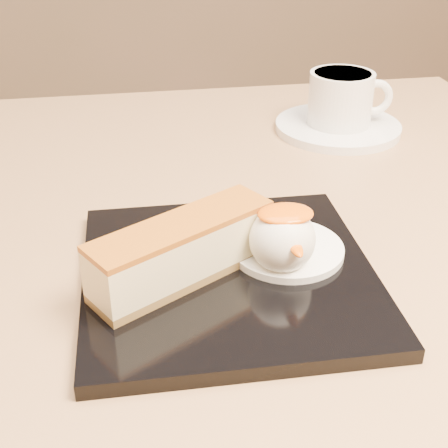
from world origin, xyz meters
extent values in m
cube|color=brown|center=(0.00, 0.00, 0.70)|extent=(0.80, 0.80, 0.04)
cube|color=black|center=(-0.01, -0.08, 0.73)|extent=(0.22, 0.22, 0.01)
cube|color=brown|center=(-0.04, -0.08, 0.74)|extent=(0.14, 0.11, 0.01)
cube|color=#F5E2A0|center=(-0.04, -0.08, 0.76)|extent=(0.14, 0.11, 0.04)
cube|color=#934F10|center=(-0.04, -0.08, 0.78)|extent=(0.14, 0.11, 0.00)
cylinder|color=white|center=(0.04, -0.06, 0.73)|extent=(0.09, 0.09, 0.01)
sphere|color=white|center=(0.03, -0.08, 0.76)|extent=(0.05, 0.05, 0.05)
ellipsoid|color=#F25F07|center=(0.03, -0.08, 0.78)|extent=(0.04, 0.03, 0.01)
ellipsoid|color=green|center=(0.01, -0.04, 0.74)|extent=(0.02, 0.01, 0.00)
ellipsoid|color=green|center=(0.02, -0.04, 0.74)|extent=(0.02, 0.02, 0.00)
ellipsoid|color=green|center=(0.00, -0.03, 0.74)|extent=(0.01, 0.02, 0.00)
cylinder|color=white|center=(0.18, 0.21, 0.72)|extent=(0.15, 0.15, 0.01)
cylinder|color=white|center=(0.18, 0.21, 0.76)|extent=(0.08, 0.08, 0.06)
cylinder|color=black|center=(0.18, 0.21, 0.79)|extent=(0.07, 0.07, 0.00)
torus|color=white|center=(0.22, 0.21, 0.76)|extent=(0.04, 0.01, 0.04)
camera|label=1|loc=(-0.08, -0.47, 1.00)|focal=50.00mm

